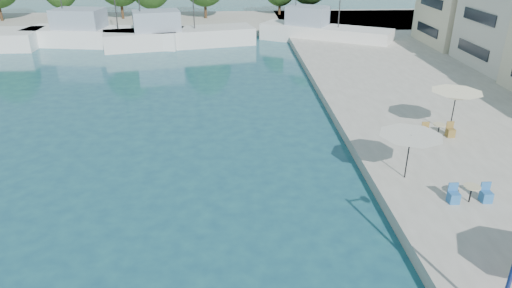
{
  "coord_description": "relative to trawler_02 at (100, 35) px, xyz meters",
  "views": [
    {
      "loc": [
        -0.34,
        4.71,
        10.79
      ],
      "look_at": [
        0.78,
        26.0,
        1.07
      ],
      "focal_mm": 32.0,
      "sensor_mm": 36.0,
      "label": 1
    }
  ],
  "objects": [
    {
      "name": "quay_far",
      "position": [
        6.6,
        11.81,
        -0.77
      ],
      "size": [
        90.0,
        16.0,
        0.6
      ],
      "primitive_type": "cube",
      "color": "#9F9B8F",
      "rests_on": "ground"
    },
    {
      "name": "trawler_02",
      "position": [
        0.0,
        0.0,
        0.0
      ],
      "size": [
        17.35,
        7.0,
        10.2
      ],
      "rotation": [
        0.0,
        0.0,
        -0.16
      ],
      "color": "white",
      "rests_on": "ground"
    },
    {
      "name": "trawler_03",
      "position": [
        8.33,
        -1.01,
        0.0
      ],
      "size": [
        16.28,
        7.6,
        10.2
      ],
      "rotation": [
        0.0,
        0.0,
        0.23
      ],
      "color": "silver",
      "rests_on": "ground"
    },
    {
      "name": "trawler_04",
      "position": [
        24.24,
        0.16,
        0.0
      ],
      "size": [
        14.32,
        10.36,
        10.2
      ],
      "rotation": [
        0.0,
        0.0,
        -0.52
      ],
      "color": "silver",
      "rests_on": "ground"
    },
    {
      "name": "umbrella_white",
      "position": [
        22.13,
        -32.25,
        1.42
      ],
      "size": [
        2.88,
        2.88,
        2.14
      ],
      "color": "black",
      "rests_on": "quay_right"
    },
    {
      "name": "umbrella_cream",
      "position": [
        26.57,
        -27.07,
        1.7
      ],
      "size": [
        2.81,
        2.81,
        2.42
      ],
      "color": "black",
      "rests_on": "quay_right"
    },
    {
      "name": "cafe_table_02",
      "position": [
        24.08,
        -34.51,
        -0.18
      ],
      "size": [
        1.82,
        0.7,
        0.76
      ],
      "color": "black",
      "rests_on": "quay_right"
    },
    {
      "name": "cafe_table_03",
      "position": [
        25.6,
        -27.73,
        -0.18
      ],
      "size": [
        1.82,
        0.7,
        0.76
      ],
      "color": "black",
      "rests_on": "quay_right"
    }
  ]
}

